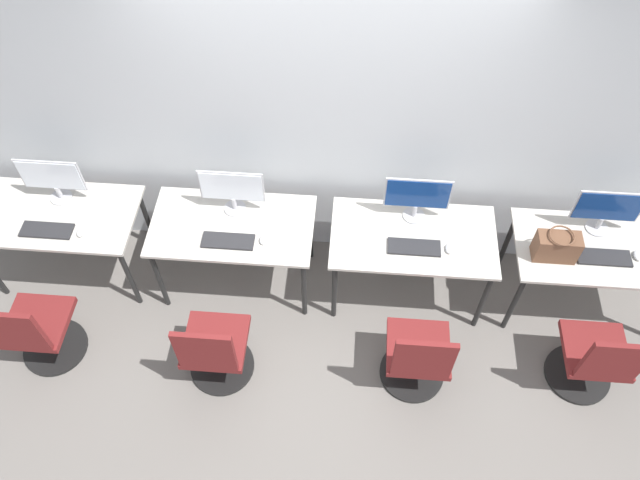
% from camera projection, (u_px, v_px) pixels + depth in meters
% --- Properties ---
extents(ground_plane, '(20.00, 20.00, 0.00)m').
position_uv_depth(ground_plane, '(319.00, 319.00, 4.96)').
color(ground_plane, slate).
extents(wall_back, '(12.00, 0.05, 2.80)m').
position_uv_depth(wall_back, '(327.00, 119.00, 4.30)').
color(wall_back, '#B7BCC1').
rests_on(wall_back, ground_plane).
extents(desk_far_left, '(1.21, 0.66, 0.72)m').
position_uv_depth(desk_far_left, '(58.00, 220.00, 4.73)').
color(desk_far_left, '#BCB7AD').
rests_on(desk_far_left, ground_plane).
extents(monitor_far_left, '(0.48, 0.16, 0.39)m').
position_uv_depth(monitor_far_left, '(52.00, 178.00, 4.59)').
color(monitor_far_left, '#B2B2B7').
rests_on(monitor_far_left, desk_far_left).
extents(keyboard_far_left, '(0.38, 0.14, 0.02)m').
position_uv_depth(keyboard_far_left, '(47.00, 230.00, 4.56)').
color(keyboard_far_left, '#262628').
rests_on(keyboard_far_left, desk_far_left).
extents(mouse_far_left, '(0.06, 0.09, 0.03)m').
position_uv_depth(mouse_far_left, '(81.00, 232.00, 4.55)').
color(mouse_far_left, silver).
rests_on(mouse_far_left, desk_far_left).
extents(office_chair_far_left, '(0.48, 0.48, 0.87)m').
position_uv_depth(office_chair_far_left, '(38.00, 333.00, 4.49)').
color(office_chair_far_left, black).
rests_on(office_chair_far_left, ground_plane).
extents(desk_left, '(1.21, 0.66, 0.72)m').
position_uv_depth(desk_left, '(233.00, 231.00, 4.67)').
color(desk_left, '#BCB7AD').
rests_on(desk_left, ground_plane).
extents(monitor_left, '(0.48, 0.16, 0.39)m').
position_uv_depth(monitor_left, '(232.00, 189.00, 4.52)').
color(monitor_left, '#B2B2B7').
rests_on(monitor_left, desk_left).
extents(keyboard_left, '(0.38, 0.14, 0.02)m').
position_uv_depth(keyboard_left, '(228.00, 241.00, 4.50)').
color(keyboard_left, '#262628').
rests_on(keyboard_left, desk_left).
extents(mouse_left, '(0.06, 0.09, 0.03)m').
position_uv_depth(mouse_left, '(264.00, 240.00, 4.50)').
color(mouse_left, silver).
rests_on(mouse_left, desk_left).
extents(office_chair_left, '(0.48, 0.48, 0.87)m').
position_uv_depth(office_chair_left, '(215.00, 352.00, 4.40)').
color(office_chair_left, black).
rests_on(office_chair_left, ground_plane).
extents(desk_right, '(1.21, 0.66, 0.72)m').
position_uv_depth(desk_right, '(412.00, 243.00, 4.61)').
color(desk_right, '#BCB7AD').
rests_on(desk_right, ground_plane).
extents(monitor_right, '(0.48, 0.16, 0.39)m').
position_uv_depth(monitor_right, '(417.00, 196.00, 4.48)').
color(monitor_right, '#B2B2B7').
rests_on(monitor_right, desk_right).
extents(keyboard_right, '(0.38, 0.14, 0.02)m').
position_uv_depth(keyboard_right, '(414.00, 247.00, 4.47)').
color(keyboard_right, '#262628').
rests_on(keyboard_right, desk_right).
extents(mouse_right, '(0.06, 0.09, 0.03)m').
position_uv_depth(mouse_right, '(449.00, 249.00, 4.46)').
color(mouse_right, silver).
rests_on(mouse_right, desk_right).
extents(office_chair_right, '(0.48, 0.48, 0.87)m').
position_uv_depth(office_chair_right, '(417.00, 359.00, 4.37)').
color(office_chair_right, black).
rests_on(office_chair_right, ground_plane).
extents(desk_far_right, '(1.21, 0.66, 0.72)m').
position_uv_depth(desk_far_right, '(597.00, 254.00, 4.54)').
color(desk_far_right, '#BCB7AD').
rests_on(desk_far_right, ground_plane).
extents(monitor_far_right, '(0.48, 0.16, 0.39)m').
position_uv_depth(monitor_far_right, '(607.00, 209.00, 4.41)').
color(monitor_far_right, '#B2B2B7').
rests_on(monitor_far_right, desk_far_right).
extents(keyboard_far_right, '(0.38, 0.14, 0.02)m').
position_uv_depth(keyboard_far_right, '(604.00, 257.00, 4.42)').
color(keyboard_far_right, '#262628').
rests_on(keyboard_far_right, desk_far_right).
extents(mouse_far_right, '(0.06, 0.09, 0.03)m').
position_uv_depth(mouse_far_right, '(638.00, 256.00, 4.42)').
color(mouse_far_right, silver).
rests_on(mouse_far_right, desk_far_right).
extents(office_chair_far_right, '(0.48, 0.48, 0.87)m').
position_uv_depth(office_chair_far_right, '(594.00, 361.00, 4.36)').
color(office_chair_far_right, black).
rests_on(office_chair_far_right, ground_plane).
extents(handbag, '(0.30, 0.18, 0.25)m').
position_uv_depth(handbag, '(557.00, 246.00, 4.35)').
color(handbag, brown).
rests_on(handbag, desk_far_right).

